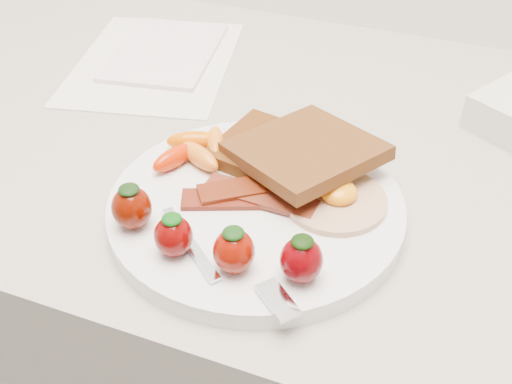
% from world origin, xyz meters
% --- Properties ---
extents(counter, '(2.00, 0.60, 0.90)m').
position_xyz_m(counter, '(0.00, 1.70, 0.45)').
color(counter, gray).
rests_on(counter, ground).
extents(plate, '(0.27, 0.27, 0.02)m').
position_xyz_m(plate, '(0.01, 1.56, 0.91)').
color(plate, white).
rests_on(plate, counter).
extents(toast_lower, '(0.11, 0.11, 0.01)m').
position_xyz_m(toast_lower, '(-0.01, 1.63, 0.93)').
color(toast_lower, '#4C290B').
rests_on(toast_lower, plate).
extents(toast_upper, '(0.16, 0.16, 0.03)m').
position_xyz_m(toast_upper, '(0.03, 1.62, 0.94)').
color(toast_upper, '#50270F').
rests_on(toast_upper, toast_lower).
extents(fried_egg, '(0.09, 0.09, 0.02)m').
position_xyz_m(fried_egg, '(0.08, 1.59, 0.92)').
color(fried_egg, beige).
rests_on(fried_egg, plate).
extents(bacon_strips, '(0.12, 0.09, 0.01)m').
position_xyz_m(bacon_strips, '(0.00, 1.56, 0.92)').
color(bacon_strips, '#320F04').
rests_on(bacon_strips, plate).
extents(baby_carrots, '(0.07, 0.09, 0.02)m').
position_xyz_m(baby_carrots, '(-0.07, 1.60, 0.93)').
color(baby_carrots, '#DB5F00').
rests_on(baby_carrots, plate).
extents(strawberries, '(0.19, 0.05, 0.04)m').
position_xyz_m(strawberries, '(-0.00, 1.48, 0.94)').
color(strawberries, '#520B00').
rests_on(strawberries, plate).
extents(fork, '(0.15, 0.09, 0.00)m').
position_xyz_m(fork, '(0.02, 1.47, 0.92)').
color(fork, white).
rests_on(fork, plate).
extents(paper_sheet, '(0.25, 0.29, 0.00)m').
position_xyz_m(paper_sheet, '(-0.22, 1.80, 0.90)').
color(paper_sheet, silver).
rests_on(paper_sheet, counter).
extents(notepad, '(0.16, 0.20, 0.01)m').
position_xyz_m(notepad, '(-0.22, 1.82, 0.91)').
color(notepad, silver).
rests_on(notepad, paper_sheet).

